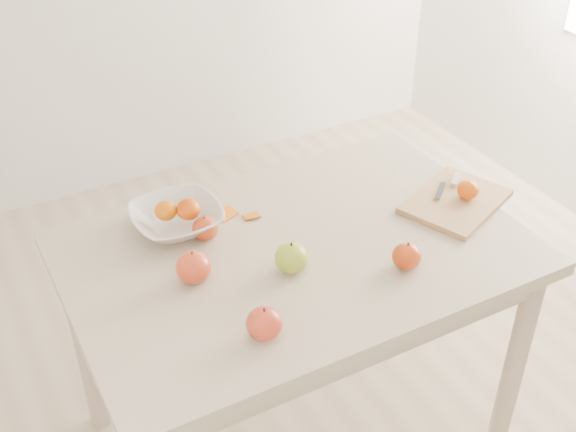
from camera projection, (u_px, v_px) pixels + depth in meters
name	position (u px, v px, depth m)	size (l,w,h in m)	color
ground	(295.00, 432.00, 2.33)	(3.50, 3.50, 0.00)	#C6B293
table	(297.00, 276.00, 1.96)	(1.20, 0.80, 0.75)	beige
cutting_board	(456.00, 201.00, 2.07)	(0.30, 0.22, 0.02)	tan
board_tangerine	(468.00, 190.00, 2.05)	(0.06, 0.06, 0.05)	#E86108
fruit_bowl	(177.00, 219.00, 1.96)	(0.24, 0.24, 0.06)	silver
bowl_tangerine_near	(166.00, 211.00, 1.94)	(0.06, 0.06, 0.05)	#DB5D07
bowl_tangerine_far	(188.00, 209.00, 1.94)	(0.07, 0.07, 0.06)	#D24B07
orange_peel_a	(226.00, 215.00, 2.02)	(0.06, 0.04, 0.00)	orange
orange_peel_b	(251.00, 217.00, 2.02)	(0.04, 0.04, 0.00)	#C55F0D
paring_knife	(453.00, 181.00, 2.13)	(0.16, 0.10, 0.01)	silver
apple_green	(291.00, 258.00, 1.81)	(0.09, 0.09, 0.08)	#739F1A
apple_red_a	(205.00, 228.00, 1.92)	(0.07, 0.07, 0.06)	#A30B0A
apple_red_b	(193.00, 267.00, 1.77)	(0.09, 0.09, 0.08)	#A61F1A
apple_red_c	(264.00, 323.00, 1.61)	(0.08, 0.08, 0.08)	maroon
apple_red_e	(407.00, 256.00, 1.82)	(0.08, 0.08, 0.07)	#9B1D0A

